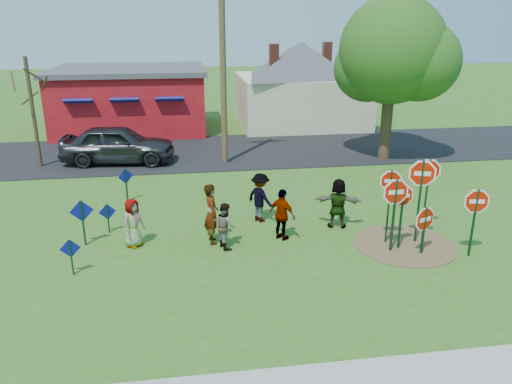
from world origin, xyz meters
TOP-DOWN VIEW (x-y plane):
  - ground at (0.00, 0.00)m, footprint 120.00×120.00m
  - road at (0.00, 11.50)m, footprint 120.00×7.50m
  - dirt_patch at (4.50, -1.00)m, footprint 3.20×3.20m
  - red_building at (-5.50, 17.99)m, footprint 9.40×7.69m
  - cream_house at (5.50, 18.00)m, footprint 9.40×9.40m
  - stop_sign_a at (3.89, -1.35)m, footprint 1.10×0.08m
  - stop_sign_b at (3.97, -0.75)m, footprint 0.91×0.20m
  - stop_sign_c at (4.93, -0.84)m, footprint 1.10×0.34m
  - stop_sign_d at (5.62, 0.06)m, footprint 1.02×0.27m
  - stop_sign_e at (4.75, -1.66)m, footprint 0.98×0.41m
  - stop_sign_f at (6.12, -2.01)m, footprint 1.00×0.19m
  - stop_sign_g at (4.20, -1.22)m, footprint 0.93×0.14m
  - blue_diamond_a at (-5.57, -1.47)m, footprint 0.56×0.12m
  - blue_diamond_b at (-5.56, 0.49)m, footprint 0.71×0.21m
  - blue_diamond_c at (-4.93, 1.37)m, footprint 0.55×0.16m
  - blue_diamond_d at (-4.61, 4.36)m, footprint 0.54×0.33m
  - person_a at (-4.00, 0.19)m, footprint 0.89×0.91m
  - person_b at (-1.54, 0.11)m, footprint 0.56×0.78m
  - person_c at (-1.15, -0.30)m, footprint 0.76×0.86m
  - person_d at (0.26, 1.65)m, footprint 1.20×1.30m
  - person_e at (0.72, 0.00)m, footprint 0.98×1.03m
  - person_f at (2.80, 0.72)m, footprint 1.69×0.97m
  - suv at (-5.52, 9.99)m, footprint 5.65×2.75m
  - utility_pole at (-0.33, 9.22)m, footprint 2.32×0.32m
  - leafy_tree at (7.84, 8.72)m, footprint 5.57×5.08m
  - bare_tree_west at (-9.22, 9.89)m, footprint 1.80×1.80m

SIDE VIEW (x-z plane):
  - ground at x=0.00m, z-range 0.00..0.00m
  - dirt_patch at x=4.50m, z-range 0.00..0.03m
  - road at x=0.00m, z-range 0.00..0.04m
  - blue_diamond_c at x=-4.93m, z-range 0.12..1.15m
  - blue_diamond_a at x=-5.57m, z-range 0.13..1.22m
  - person_c at x=-1.15m, z-range 0.00..1.47m
  - person_a at x=-4.00m, z-range 0.00..1.58m
  - blue_diamond_d at x=-4.61m, z-range 0.17..1.52m
  - person_e at x=0.72m, z-range 0.00..1.72m
  - person_f at x=2.80m, z-range 0.00..1.74m
  - person_d at x=0.26m, z-range 0.00..1.76m
  - blue_diamond_b at x=-5.56m, z-range 0.19..1.71m
  - suv at x=-5.52m, z-range 0.04..1.90m
  - person_b at x=-1.54m, z-range 0.00..1.97m
  - stop_sign_e at x=4.75m, z-range 0.23..1.89m
  - stop_sign_g at x=4.20m, z-range 0.43..2.66m
  - stop_sign_f at x=6.12m, z-range 0.47..2.75m
  - stop_sign_a at x=3.89m, z-range 0.48..2.97m
  - stop_sign_b at x=3.97m, z-range 0.58..3.14m
  - stop_sign_d at x=5.62m, z-range 0.58..3.22m
  - red_building at x=-5.50m, z-range 0.02..3.92m
  - stop_sign_c at x=4.93m, z-range 0.58..3.47m
  - cream_house at x=5.50m, z-range -0.33..6.17m
  - bare_tree_west at x=-9.22m, z-range 0.76..5.96m
  - utility_pole at x=-0.33m, z-range 0.25..9.71m
  - leafy_tree at x=7.84m, z-range 1.14..9.06m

